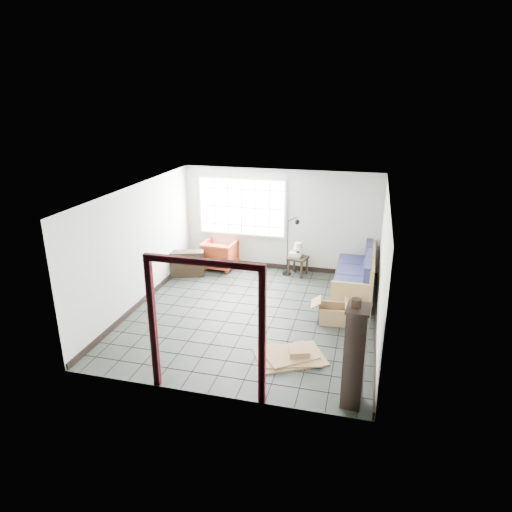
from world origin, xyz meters
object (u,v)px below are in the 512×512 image
(futon_sofa, at_px, (357,278))
(armchair, at_px, (220,253))
(side_table, at_px, (298,260))
(tall_shelf, at_px, (355,356))

(futon_sofa, xyz_separation_m, armchair, (-3.55, 0.72, 0.05))
(futon_sofa, relative_size, armchair, 2.75)
(armchair, bearing_deg, side_table, -176.34)
(futon_sofa, distance_m, side_table, 1.65)
(futon_sofa, height_order, tall_shelf, tall_shelf)
(armchair, relative_size, side_table, 1.54)
(armchair, height_order, side_table, armchair)
(futon_sofa, xyz_separation_m, side_table, (-1.49, 0.72, 0.04))
(futon_sofa, distance_m, armchair, 3.62)
(armchair, distance_m, tall_shelf, 6.06)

